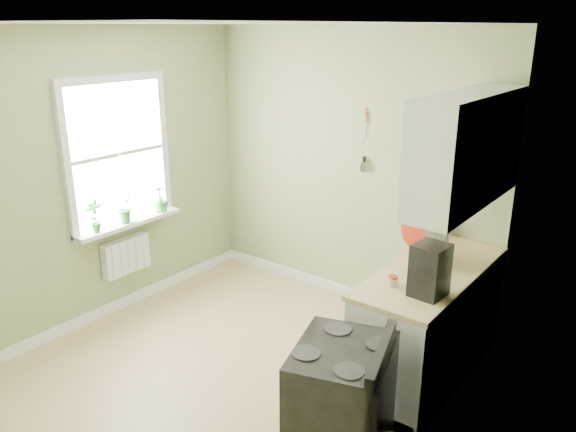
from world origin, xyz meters
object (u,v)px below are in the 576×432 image
Objects in this scene: kettle at (442,227)px; coffee_maker at (429,271)px; stove at (342,406)px; stand_mixer at (436,244)px.

coffee_maker is (0.39, -1.14, 0.09)m from kettle.
stove is 5.30× the size of kettle.
stand_mixer reaches higher than stove.
stove is 2.07m from kettle.
stove is 1.54m from stand_mixer.
stand_mixer is 0.60m from coffee_maker.
coffee_maker reaches higher than kettle.
stove is at bearing -100.73° from coffee_maker.
stand_mixer is 0.61m from kettle.
stove is 2.52× the size of coffee_maker.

